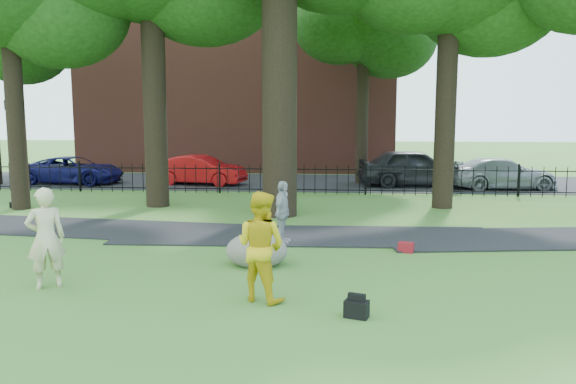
# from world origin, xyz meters

# --- Properties ---
(ground) EXTENTS (120.00, 120.00, 0.00)m
(ground) POSITION_xyz_m (0.00, 0.00, 0.00)
(ground) COLOR #437227
(ground) RESTS_ON ground
(footpath) EXTENTS (36.07, 3.85, 0.03)m
(footpath) POSITION_xyz_m (1.00, 3.90, 0.00)
(footpath) COLOR black
(footpath) RESTS_ON ground
(street) EXTENTS (80.00, 7.00, 0.02)m
(street) POSITION_xyz_m (0.00, 16.00, 0.00)
(street) COLOR black
(street) RESTS_ON ground
(iron_fence) EXTENTS (44.00, 0.04, 1.20)m
(iron_fence) POSITION_xyz_m (0.00, 12.00, 0.60)
(iron_fence) COLOR black
(iron_fence) RESTS_ON ground
(brick_building) EXTENTS (18.00, 8.00, 12.00)m
(brick_building) POSITION_xyz_m (-4.00, 24.00, 6.00)
(brick_building) COLOR brown
(brick_building) RESTS_ON ground
(woman) EXTENTS (0.82, 0.75, 1.89)m
(woman) POSITION_xyz_m (-3.56, -0.98, 0.95)
(woman) COLOR #CBBD8B
(woman) RESTS_ON ground
(man) EXTENTS (1.15, 1.06, 1.91)m
(man) POSITION_xyz_m (0.50, -1.35, 0.96)
(man) COLOR gold
(man) RESTS_ON ground
(pedestrian) EXTENTS (0.54, 0.98, 1.58)m
(pedestrian) POSITION_xyz_m (0.46, 3.00, 0.79)
(pedestrian) COLOR #9C9DA1
(pedestrian) RESTS_ON ground
(boulder) EXTENTS (1.56, 1.35, 0.77)m
(boulder) POSITION_xyz_m (0.11, 0.88, 0.39)
(boulder) COLOR gray
(boulder) RESTS_ON ground
(lamppost) EXTENTS (0.38, 0.38, 3.83)m
(lamppost) POSITION_xyz_m (-9.36, 7.72, 1.88)
(lamppost) COLOR black
(lamppost) RESTS_ON ground
(backpack) EXTENTS (0.43, 0.34, 0.28)m
(backpack) POSITION_xyz_m (2.13, -2.08, 0.14)
(backpack) COLOR black
(backpack) RESTS_ON ground
(red_bag) EXTENTS (0.40, 0.32, 0.24)m
(red_bag) POSITION_xyz_m (3.44, 2.33, 0.12)
(red_bag) COLOR maroon
(red_bag) RESTS_ON ground
(red_sedan) EXTENTS (4.34, 2.12, 1.37)m
(red_sedan) POSITION_xyz_m (-4.44, 14.68, 0.69)
(red_sedan) COLOR #A70C0E
(red_sedan) RESTS_ON ground
(navy_van) EXTENTS (4.76, 2.49, 1.28)m
(navy_van) POSITION_xyz_m (-10.49, 14.59, 0.64)
(navy_van) COLOR #0E0E47
(navy_van) RESTS_ON ground
(grey_car) EXTENTS (5.21, 2.55, 1.71)m
(grey_car) POSITION_xyz_m (5.32, 14.97, 0.86)
(grey_car) COLOR black
(grey_car) RESTS_ON ground
(silver_car) EXTENTS (4.86, 2.50, 1.35)m
(silver_car) POSITION_xyz_m (9.00, 14.25, 0.67)
(silver_car) COLOR gray
(silver_car) RESTS_ON ground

